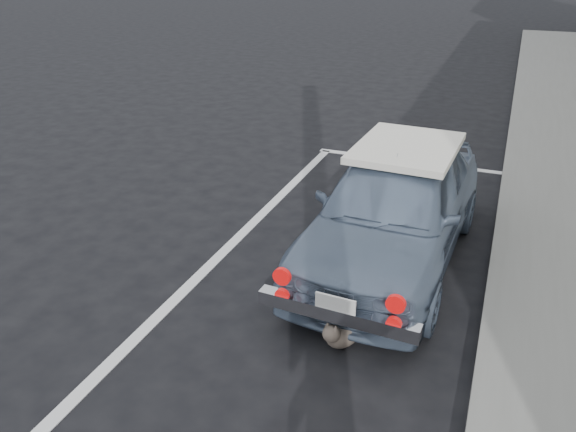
# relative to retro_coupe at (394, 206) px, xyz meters

# --- Properties ---
(pline_front) EXTENTS (3.00, 0.12, 0.01)m
(pline_front) POSITION_rel_retro_coupe_xyz_m (-0.30, 3.04, -0.60)
(pline_front) COLOR silver
(pline_front) RESTS_ON ground
(pline_side) EXTENTS (0.12, 7.00, 0.01)m
(pline_side) POSITION_rel_retro_coupe_xyz_m (-1.70, -0.46, -0.60)
(pline_side) COLOR silver
(pline_side) RESTS_ON ground
(retro_coupe) EXTENTS (1.57, 3.56, 1.19)m
(retro_coupe) POSITION_rel_retro_coupe_xyz_m (0.00, 0.00, 0.00)
(retro_coupe) COLOR slate
(retro_coupe) RESTS_ON ground
(cat) EXTENTS (0.36, 0.52, 0.30)m
(cat) POSITION_rel_retro_coupe_xyz_m (-0.06, -1.58, -0.47)
(cat) COLOR #77695A
(cat) RESTS_ON ground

